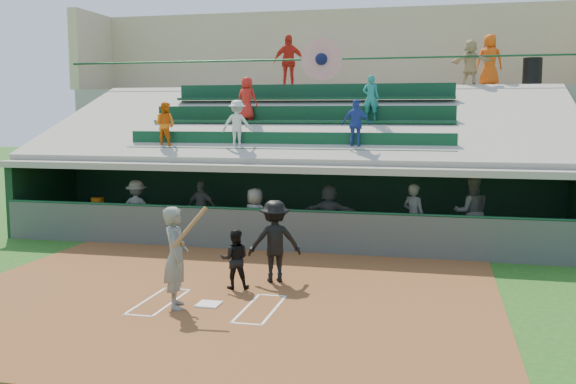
% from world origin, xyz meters
% --- Properties ---
extents(ground, '(100.00, 100.00, 0.00)m').
position_xyz_m(ground, '(0.00, 0.00, 0.00)').
color(ground, '#1F4E16').
rests_on(ground, ground).
extents(dirt_slab, '(11.00, 9.00, 0.02)m').
position_xyz_m(dirt_slab, '(0.00, 0.50, 0.01)').
color(dirt_slab, brown).
rests_on(dirt_slab, ground).
extents(home_plate, '(0.43, 0.43, 0.03)m').
position_xyz_m(home_plate, '(0.00, 0.00, 0.04)').
color(home_plate, white).
rests_on(home_plate, dirt_slab).
extents(batters_box_chalk, '(2.65, 1.85, 0.01)m').
position_xyz_m(batters_box_chalk, '(0.00, 0.00, 0.02)').
color(batters_box_chalk, white).
rests_on(batters_box_chalk, dirt_slab).
extents(dugout_floor, '(16.00, 3.50, 0.04)m').
position_xyz_m(dugout_floor, '(0.00, 6.75, 0.02)').
color(dugout_floor, gray).
rests_on(dugout_floor, ground).
extents(concourse_slab, '(20.00, 3.00, 4.60)m').
position_xyz_m(concourse_slab, '(0.00, 13.50, 2.30)').
color(concourse_slab, gray).
rests_on(concourse_slab, ground).
extents(grandstand, '(20.40, 10.40, 7.80)m').
position_xyz_m(grandstand, '(-0.01, 10.51, 2.26)').
color(grandstand, '#484D49').
rests_on(grandstand, ground).
extents(batter_at_plate, '(0.98, 0.83, 1.95)m').
position_xyz_m(batter_at_plate, '(-0.53, -0.28, 0.99)').
color(batter_at_plate, '#5B5E59').
rests_on(batter_at_plate, dirt_slab).
extents(catcher, '(0.71, 0.62, 1.25)m').
position_xyz_m(catcher, '(0.13, 1.25, 0.64)').
color(catcher, black).
rests_on(catcher, dirt_slab).
extents(home_umpire, '(1.31, 1.02, 1.78)m').
position_xyz_m(home_umpire, '(0.80, 1.98, 0.91)').
color(home_umpire, black).
rests_on(home_umpire, dirt_slab).
extents(dugout_bench, '(14.66, 3.35, 0.45)m').
position_xyz_m(dugout_bench, '(0.25, 7.89, 0.26)').
color(dugout_bench, olive).
rests_on(dugout_bench, dugout_floor).
extents(white_table, '(0.95, 0.85, 0.68)m').
position_xyz_m(white_table, '(-5.96, 6.33, 0.38)').
color(white_table, white).
rests_on(white_table, dugout_floor).
extents(water_cooler, '(0.38, 0.38, 0.38)m').
position_xyz_m(water_cooler, '(-5.90, 6.29, 0.91)').
color(water_cooler, orange).
rests_on(water_cooler, white_table).
extents(dugout_player_a, '(1.18, 0.80, 1.68)m').
position_xyz_m(dugout_player_a, '(-4.35, 5.81, 0.88)').
color(dugout_player_a, '#62645E').
rests_on(dugout_player_a, dugout_floor).
extents(dugout_player_b, '(1.00, 0.55, 1.61)m').
position_xyz_m(dugout_player_b, '(-2.65, 6.65, 0.85)').
color(dugout_player_b, '#5B5F59').
rests_on(dugout_player_b, dugout_floor).
extents(dugout_player_c, '(0.93, 0.79, 1.62)m').
position_xyz_m(dugout_player_c, '(-0.58, 5.23, 0.85)').
color(dugout_player_c, '#50534E').
rests_on(dugout_player_c, dugout_floor).
extents(dugout_player_d, '(1.53, 0.58, 1.62)m').
position_xyz_m(dugout_player_d, '(1.23, 6.55, 0.85)').
color(dugout_player_d, '#565954').
rests_on(dugout_player_d, dugout_floor).
extents(dugout_player_e, '(0.77, 0.70, 1.77)m').
position_xyz_m(dugout_player_e, '(3.61, 6.00, 0.92)').
color(dugout_player_e, '#575A55').
rests_on(dugout_player_e, dugout_floor).
extents(dugout_player_f, '(1.07, 0.89, 1.97)m').
position_xyz_m(dugout_player_f, '(5.11, 6.44, 1.03)').
color(dugout_player_f, '#555853').
rests_on(dugout_player_f, dugout_floor).
extents(trash_bin, '(0.65, 0.65, 0.97)m').
position_xyz_m(trash_bin, '(7.32, 12.73, 5.09)').
color(trash_bin, black).
rests_on(trash_bin, concourse_slab).
extents(concourse_staff_a, '(1.22, 0.63, 2.00)m').
position_xyz_m(concourse_staff_a, '(-1.38, 12.71, 5.60)').
color(concourse_staff_a, red).
rests_on(concourse_staff_a, concourse_slab).
extents(concourse_staff_b, '(0.93, 0.63, 1.83)m').
position_xyz_m(concourse_staff_b, '(5.88, 12.79, 5.51)').
color(concourse_staff_b, '#D74A0C').
rests_on(concourse_staff_b, concourse_slab).
extents(concourse_staff_c, '(1.54, 0.93, 1.59)m').
position_xyz_m(concourse_staff_c, '(5.21, 12.16, 5.39)').
color(concourse_staff_c, tan).
rests_on(concourse_staff_c, concourse_slab).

